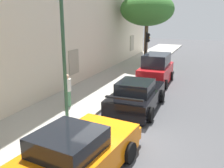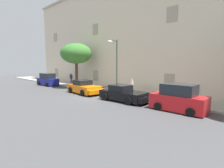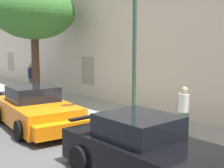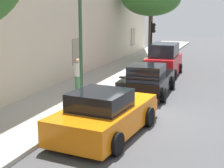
{
  "view_description": "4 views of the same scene",
  "coord_description": "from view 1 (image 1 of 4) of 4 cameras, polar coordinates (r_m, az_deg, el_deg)",
  "views": [
    {
      "loc": [
        -7.54,
        -2.88,
        4.48
      ],
      "look_at": [
        1.38,
        0.86,
        1.77
      ],
      "focal_mm": 40.33,
      "sensor_mm": 36.0,
      "label": 1
    },
    {
      "loc": [
        13.8,
        -11.55,
        3.47
      ],
      "look_at": [
        1.59,
        1.11,
        1.33
      ],
      "focal_mm": 28.22,
      "sensor_mm": 36.0,
      "label": 2
    },
    {
      "loc": [
        8.32,
        -4.41,
        3.11
      ],
      "look_at": [
        1.4,
        1.22,
        1.93
      ],
      "focal_mm": 49.12,
      "sensor_mm": 36.0,
      "label": 3
    },
    {
      "loc": [
        -11.92,
        -3.32,
        3.97
      ],
      "look_at": [
        0.5,
        1.19,
        1.06
      ],
      "focal_mm": 54.32,
      "sensor_mm": 36.0,
      "label": 4
    }
  ],
  "objects": [
    {
      "name": "sportscar_red_lead",
      "position": [
        7.5,
        -7.39,
        -15.32
      ],
      "size": [
        4.87,
        2.59,
        1.5
      ],
      "color": "orange",
      "rests_on": "ground"
    },
    {
      "name": "street_lamp",
      "position": [
        9.8,
        -9.1,
        13.3
      ],
      "size": [
        0.44,
        1.42,
        5.76
      ],
      "color": "#2D5138",
      "rests_on": "sidewalk"
    },
    {
      "name": "hatchback_parked",
      "position": [
        16.94,
        9.95,
        3.07
      ],
      "size": [
        3.87,
        1.97,
        1.95
      ],
      "color": "red",
      "rests_on": "ground"
    },
    {
      "name": "traffic_light",
      "position": [
        19.71,
        7.94,
        8.9
      ],
      "size": [
        0.22,
        0.36,
        3.03
      ],
      "color": "black",
      "rests_on": "sidewalk"
    },
    {
      "name": "ground_plane",
      "position": [
        9.23,
        1.69,
        -13.4
      ],
      "size": [
        80.0,
        80.0,
        0.0
      ],
      "primitive_type": "plane",
      "color": "#444447"
    },
    {
      "name": "sidewalk",
      "position": [
        10.86,
        -16.45,
        -9.0
      ],
      "size": [
        60.0,
        3.37,
        0.14
      ],
      "primitive_type": "cube",
      "color": "#A8A399",
      "rests_on": "ground"
    },
    {
      "name": "tree_near_kerb",
      "position": [
        21.9,
        7.97,
        16.41
      ],
      "size": [
        4.45,
        4.45,
        6.07
      ],
      "color": "brown",
      "rests_on": "sidewalk"
    },
    {
      "name": "sportscar_yellow_flank",
      "position": [
        12.4,
        5.86,
        -2.58
      ],
      "size": [
        4.75,
        2.25,
        1.45
      ],
      "color": "black",
      "rests_on": "ground"
    },
    {
      "name": "pedestrian_bystander",
      "position": [
        12.23,
        -10.04,
        -1.39
      ],
      "size": [
        0.51,
        0.51,
        1.6
      ],
      "color": "#4C7F59",
      "rests_on": "sidewalk"
    }
  ]
}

